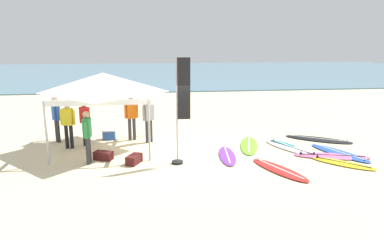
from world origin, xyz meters
TOP-DOWN VIEW (x-y plane):
  - ground_plane at (0.00, 0.00)m, footprint 80.00×80.00m
  - sea at (0.00, 32.89)m, footprint 80.00×36.00m
  - canopy_tent at (-2.41, 1.14)m, footprint 3.31×3.31m
  - surfboard_pink at (5.29, -0.86)m, footprint 2.58×1.27m
  - surfboard_red at (3.06, -1.86)m, footprint 1.47×2.30m
  - surfboard_black at (5.84, 1.14)m, footprint 2.51×1.92m
  - surfboard_teal at (4.25, 0.37)m, footprint 1.17×2.04m
  - surfboard_lime at (2.86, 0.69)m, footprint 1.24×2.39m
  - surfboard_white at (4.28, 0.14)m, footprint 1.65×2.40m
  - surfboard_yellow at (5.27, -1.57)m, footprint 1.78×1.74m
  - surfboard_blue at (5.73, -0.58)m, footprint 1.50×2.41m
  - surfboard_purple at (1.79, -0.38)m, footprint 0.78×2.09m
  - person_blue at (-4.36, 2.11)m, footprint 0.37×0.48m
  - person_green at (-2.75, -0.51)m, footprint 0.22×0.55m
  - person_red at (-3.17, 1.44)m, footprint 0.41×0.42m
  - person_grey at (-0.84, 1.65)m, footprint 0.45×0.39m
  - person_orange at (-1.51, 2.07)m, footprint 0.53×0.31m
  - person_yellow at (-3.73, 1.21)m, footprint 0.54×0.28m
  - banner_flag at (0.17, -0.85)m, footprint 0.60×0.36m
  - gear_bag_near_tent at (-1.32, -0.69)m, footprint 0.55×0.68m
  - gear_bag_by_pole at (-2.35, -0.20)m, footprint 0.68×0.53m
  - cooler_box at (-2.44, 2.27)m, footprint 0.50×0.36m

SIDE VIEW (x-z plane):
  - ground_plane at x=0.00m, z-range 0.00..0.00m
  - surfboard_black at x=5.84m, z-range -0.06..0.13m
  - surfboard_pink at x=5.29m, z-range -0.06..0.13m
  - surfboard_white at x=4.28m, z-range -0.06..0.13m
  - surfboard_blue at x=5.73m, z-range -0.06..0.13m
  - surfboard_lime at x=2.86m, z-range -0.06..0.13m
  - surfboard_red at x=3.06m, z-range -0.06..0.13m
  - surfboard_purple at x=1.79m, z-range -0.06..0.13m
  - surfboard_teal at x=4.25m, z-range -0.06..0.13m
  - surfboard_yellow at x=5.27m, z-range -0.06..0.13m
  - sea at x=0.00m, z-range 0.00..0.10m
  - gear_bag_near_tent at x=-1.32m, z-range 0.00..0.28m
  - gear_bag_by_pole at x=-2.35m, z-range 0.00..0.28m
  - cooler_box at x=-2.44m, z-range 0.00..0.39m
  - person_blue at x=-4.36m, z-range 0.13..1.84m
  - person_green at x=-2.75m, z-range 0.13..1.84m
  - person_red at x=-3.17m, z-range 0.13..1.84m
  - person_grey at x=-0.84m, z-range 0.13..1.84m
  - person_orange at x=-1.51m, z-range 0.13..1.84m
  - person_yellow at x=-3.73m, z-range 0.13..1.84m
  - banner_flag at x=0.17m, z-range -0.13..3.27m
  - canopy_tent at x=-2.41m, z-range 1.01..3.76m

